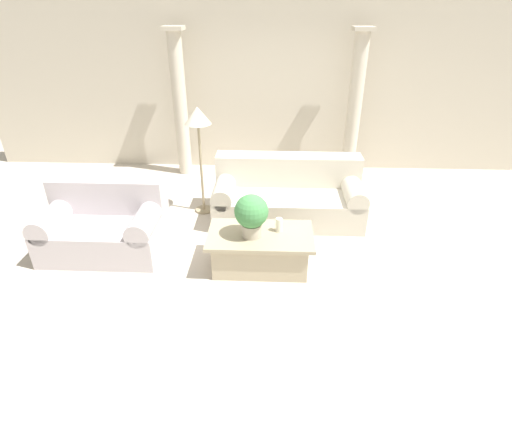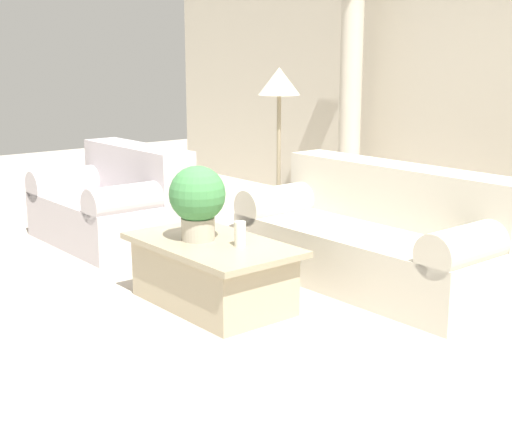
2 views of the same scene
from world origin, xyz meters
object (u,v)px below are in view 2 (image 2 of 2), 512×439
Objects in this scene: sofa_long at (377,236)px; coffee_table at (212,273)px; floor_lamp at (279,96)px; loveseat at (115,203)px; potted_plant at (197,198)px.

sofa_long is 1.71× the size of coffee_table.
loveseat is at bearing -135.48° from floor_lamp.
potted_plant is (-0.44, -1.28, 0.38)m from sofa_long.
loveseat is 2.83× the size of potted_plant.
coffee_table is at bearing 22.20° from potted_plant.
loveseat is at bearing -158.01° from sofa_long.
floor_lamp is (-0.78, 1.39, 0.57)m from potted_plant.
loveseat is 0.92× the size of floor_lamp.
coffee_table is 1.92m from floor_lamp.
sofa_long is at bearing 74.58° from coffee_table.
sofa_long is at bearing -5.04° from floor_lamp.
potted_plant reaches higher than loveseat.
potted_plant reaches higher than coffee_table.
sofa_long is 1.40m from potted_plant.
sofa_long is at bearing 71.05° from potted_plant.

